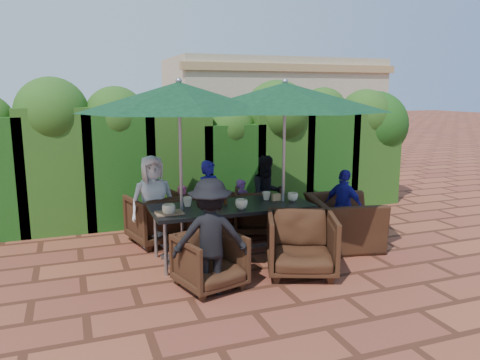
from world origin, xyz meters
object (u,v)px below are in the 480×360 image
object	(u,v)px
dining_table	(232,210)
chair_far_right	(259,209)
umbrella_left	(179,97)
chair_near_right	(301,241)
umbrella_right	(285,97)
chair_near_left	(210,258)
chair_end_right	(343,214)
chair_far_mid	(216,213)
chair_far_left	(158,216)

from	to	relation	value
dining_table	chair_far_right	bearing A→B (deg)	49.03
umbrella_left	chair_near_right	distance (m)	2.39
umbrella_right	chair_near_left	xyz separation A→B (m)	(-1.35, -0.87, -1.85)
chair_near_right	chair_end_right	size ratio (longest dim) A/B	0.78
chair_far_mid	chair_end_right	bearing A→B (deg)	134.48
dining_table	chair_near_right	world-z (taller)	chair_near_right
chair_far_left	chair_near_right	distance (m)	2.40
chair_far_left	chair_near_left	bearing A→B (deg)	83.75
chair_far_left	umbrella_left	bearing A→B (deg)	83.83
umbrella_left	umbrella_right	world-z (taller)	same
chair_far_mid	chair_near_right	size ratio (longest dim) A/B	0.89
chair_far_right	chair_near_right	size ratio (longest dim) A/B	0.94
dining_table	chair_far_mid	size ratio (longest dim) A/B	2.85
chair_near_left	chair_near_right	bearing A→B (deg)	-14.99
chair_far_left	chair_near_right	bearing A→B (deg)	113.78
umbrella_left	chair_near_left	world-z (taller)	umbrella_left
dining_table	chair_far_right	size ratio (longest dim) A/B	2.69
chair_far_mid	chair_far_right	xyz separation A→B (m)	(0.70, -0.12, 0.02)
chair_far_left	chair_near_right	world-z (taller)	chair_near_right
dining_table	chair_end_right	world-z (taller)	chair_end_right
chair_far_left	chair_far_right	size ratio (longest dim) A/B	1.02
umbrella_right	chair_far_left	size ratio (longest dim) A/B	3.47
umbrella_left	chair_end_right	size ratio (longest dim) A/B	2.32
dining_table	chair_far_mid	bearing A→B (deg)	85.39
chair_near_right	chair_end_right	distance (m)	1.37
chair_far_right	chair_end_right	distance (m)	1.38
chair_far_left	chair_far_right	world-z (taller)	chair_far_left
chair_far_right	chair_end_right	world-z (taller)	chair_end_right
dining_table	chair_near_right	xyz separation A→B (m)	(0.63, -0.87, -0.24)
chair_near_left	chair_end_right	world-z (taller)	chair_end_right
dining_table	umbrella_left	distance (m)	1.69
chair_near_left	chair_end_right	bearing A→B (deg)	3.40
dining_table	chair_near_right	distance (m)	1.10
chair_near_left	chair_far_right	bearing A→B (deg)	36.96
umbrella_left	chair_far_mid	distance (m)	2.23
umbrella_right	chair_far_left	bearing A→B (deg)	147.27
chair_far_mid	chair_end_right	size ratio (longest dim) A/B	0.70
umbrella_left	chair_near_right	size ratio (longest dim) A/B	2.97
dining_table	chair_end_right	xyz separation A→B (m)	(1.74, -0.08, -0.19)
umbrella_right	chair_near_right	size ratio (longest dim) A/B	3.32
umbrella_right	chair_far_right	bearing A→B (deg)	89.12
chair_far_mid	chair_near_left	xyz separation A→B (m)	(-0.66, -1.91, -0.02)
chair_far_mid	chair_near_right	distance (m)	1.97
chair_end_right	chair_far_mid	bearing A→B (deg)	69.54
chair_end_right	umbrella_right	bearing A→B (deg)	99.28
umbrella_right	chair_near_left	size ratio (longest dim) A/B	3.99
dining_table	chair_near_right	bearing A→B (deg)	-54.21
chair_far_right	chair_near_right	bearing A→B (deg)	106.09
chair_far_mid	chair_near_left	bearing A→B (deg)	58.89
umbrella_right	chair_near_left	bearing A→B (deg)	-147.18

